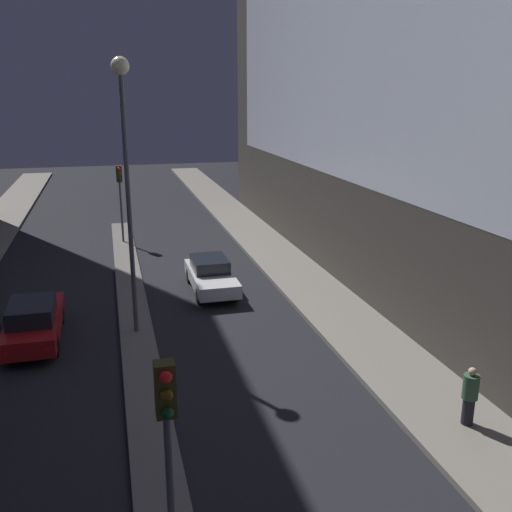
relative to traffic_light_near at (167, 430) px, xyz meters
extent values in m
cube|color=#66605B|center=(0.00, 13.17, -3.24)|extent=(1.18, 32.68, 0.12)
cylinder|color=#4C4C51|center=(0.00, 0.03, -1.47)|extent=(0.12, 0.12, 3.41)
cube|color=#3D3814|center=(0.00, 0.03, 0.69)|extent=(0.32, 0.28, 0.90)
sphere|color=red|center=(0.00, -0.15, 0.99)|extent=(0.20, 0.20, 0.20)
sphere|color=#4C380A|center=(0.00, -0.15, 0.69)|extent=(0.20, 0.20, 0.20)
sphere|color=#0F3D19|center=(0.00, -0.15, 0.39)|extent=(0.20, 0.20, 0.20)
cylinder|color=#4C4C51|center=(0.00, 24.60, -1.47)|extent=(0.12, 0.12, 3.41)
cube|color=#3D3814|center=(0.00, 24.60, 0.69)|extent=(0.32, 0.28, 0.90)
sphere|color=red|center=(0.00, 24.42, 0.99)|extent=(0.20, 0.20, 0.20)
sphere|color=#4C380A|center=(0.00, 24.42, 0.69)|extent=(0.20, 0.20, 0.20)
sphere|color=#0F3D19|center=(0.00, 24.42, 0.39)|extent=(0.20, 0.20, 0.20)
cylinder|color=#4C4C51|center=(0.00, 11.49, 1.24)|extent=(0.16, 0.16, 8.83)
sphere|color=#F9EAB2|center=(0.00, 11.49, 5.83)|extent=(0.58, 0.58, 0.58)
cube|color=maroon|center=(-3.42, 11.78, -2.67)|extent=(1.71, 4.60, 0.62)
cube|color=black|center=(-3.42, 11.43, -2.06)|extent=(1.45, 2.07, 0.59)
cube|color=red|center=(-4.02, 9.48, -2.64)|extent=(0.14, 0.04, 0.10)
cube|color=red|center=(-2.82, 9.48, -2.64)|extent=(0.14, 0.04, 0.10)
cylinder|color=black|center=(-4.17, 13.20, -2.98)|extent=(0.22, 0.64, 0.64)
cylinder|color=black|center=(-2.68, 13.20, -2.98)|extent=(0.22, 0.64, 0.64)
cylinder|color=black|center=(-4.17, 10.35, -2.98)|extent=(0.22, 0.64, 0.64)
cylinder|color=black|center=(-2.68, 10.35, -2.98)|extent=(0.22, 0.64, 0.64)
cube|color=silver|center=(3.42, 15.35, -2.70)|extent=(1.73, 4.44, 0.55)
cube|color=black|center=(3.42, 15.68, -2.16)|extent=(1.47, 2.00, 0.53)
cube|color=red|center=(2.82, 17.57, -2.67)|extent=(0.14, 0.04, 0.10)
cube|color=red|center=(4.03, 17.57, -2.67)|extent=(0.14, 0.04, 0.10)
cylinder|color=black|center=(2.67, 16.72, -2.98)|extent=(0.22, 0.64, 0.64)
cylinder|color=black|center=(4.18, 16.72, -2.98)|extent=(0.22, 0.64, 0.64)
cylinder|color=black|center=(2.67, 13.97, -2.98)|extent=(0.22, 0.64, 0.64)
cylinder|color=black|center=(4.18, 13.97, -2.98)|extent=(0.22, 0.64, 0.64)
cylinder|color=black|center=(7.84, 3.23, -2.76)|extent=(0.30, 0.30, 0.72)
cylinder|color=#33563D|center=(7.84, 3.23, -2.08)|extent=(0.40, 0.40, 0.64)
sphere|color=beige|center=(7.84, 3.23, -1.66)|extent=(0.21, 0.21, 0.21)
camera|label=1|loc=(-0.62, -7.82, 5.03)|focal=40.00mm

